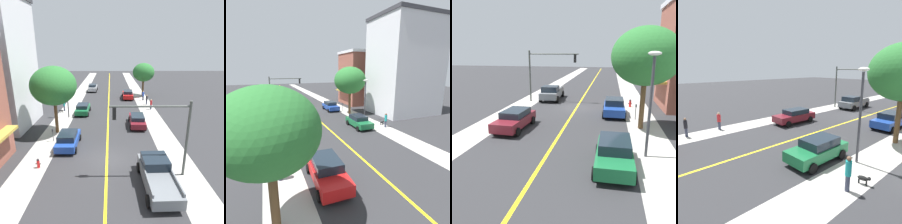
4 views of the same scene
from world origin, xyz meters
The scene contains 13 objects.
ground_plane centered at (0.00, 0.00, 0.00)m, with size 140.00×140.00×0.00m, color #2D2D30.
sidewalk_right centered at (6.27, 0.00, 0.00)m, with size 2.61×126.00×0.01m, color #ADA8A0.
road_centerline_stripe centered at (0.00, 0.00, 0.00)m, with size 0.20×126.00×0.00m, color yellow.
traffic_light_mast centered at (4.11, -2.40, 4.12)m, with size 5.93×0.32×6.00m.
street_lamp centered at (-5.65, 11.46, 3.69)m, with size 0.70×0.36×5.90m.
green_sedan_left_curb centered at (-3.83, 13.12, 0.79)m, with size 2.06×4.28×1.51m.
maroon_sedan_right_curb centered at (3.72, 8.11, 0.79)m, with size 2.17×4.72×1.49m.
blue_sedan_left_curb centered at (-3.91, 2.42, 0.82)m, with size 2.09×4.36×1.57m.
grey_pickup_truck centered at (3.68, -3.65, 0.91)m, with size 2.47×5.59×1.82m.
pedestrian_teal_shirt centered at (-6.92, 14.53, 0.98)m, with size 0.31×0.31×1.82m.
pedestrian_red_shirt centered at (6.81, 15.18, 0.89)m, with size 0.35×0.35×1.69m.
pedestrian_black_shirt centered at (6.63, 18.18, 0.91)m, with size 0.30×0.30×1.70m.
small_dog centered at (-7.19, 13.44, 0.34)m, with size 0.69×0.35×0.51m.
Camera 4 is at (-11.49, 22.33, 5.89)m, focal length 31.81 mm.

